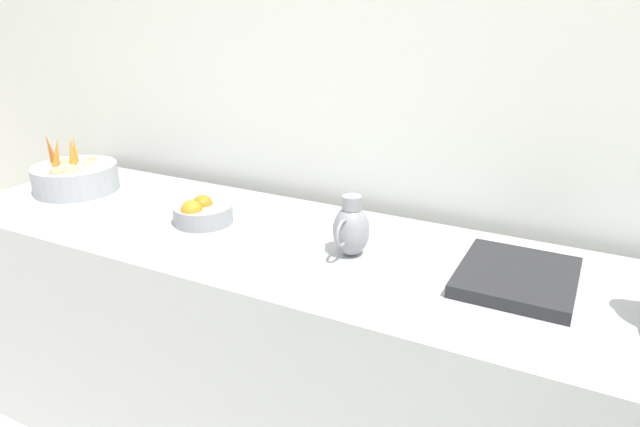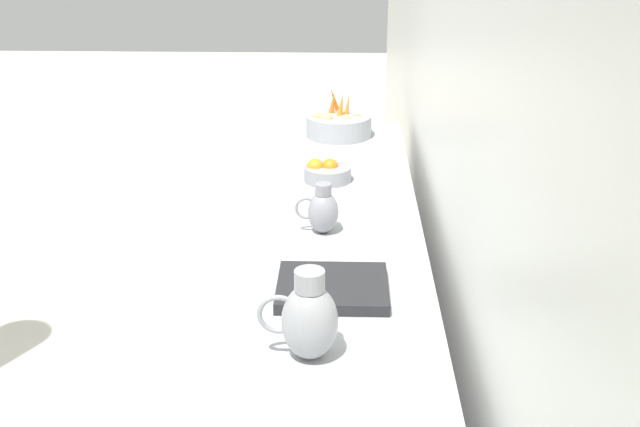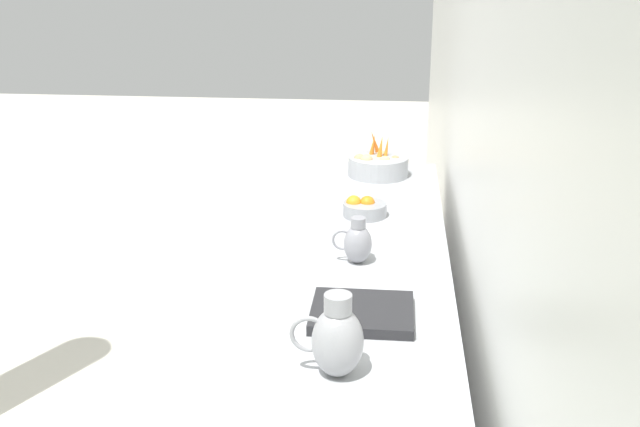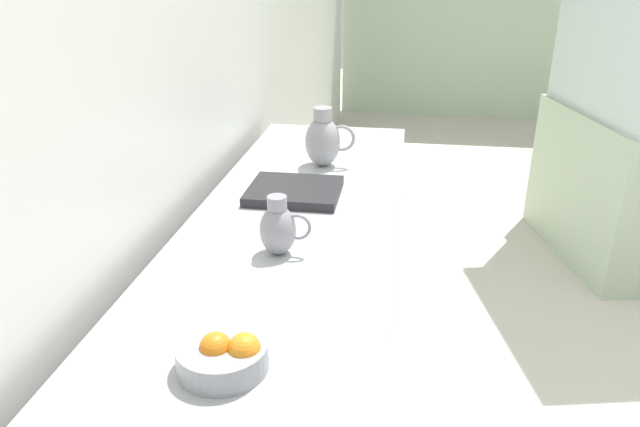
# 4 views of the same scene
# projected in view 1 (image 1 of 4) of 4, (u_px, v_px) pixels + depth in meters

# --- Properties ---
(tile_wall_left) EXTENTS (0.10, 9.41, 3.00)m
(tile_wall_left) POSITION_uv_depth(u_px,v_px,m) (576.00, 37.00, 1.65)
(tile_wall_left) COLOR silver
(tile_wall_left) RESTS_ON ground_plane
(prep_counter) EXTENTS (0.71, 2.98, 0.89)m
(prep_counter) POSITION_uv_depth(u_px,v_px,m) (348.00, 375.00, 1.85)
(prep_counter) COLOR #ADAFB5
(prep_counter) RESTS_ON ground_plane
(vegetable_colander) EXTENTS (0.32, 0.32, 0.23)m
(vegetable_colander) POSITION_uv_depth(u_px,v_px,m) (75.00, 177.00, 2.23)
(vegetable_colander) COLOR #9EA0A5
(vegetable_colander) RESTS_ON prep_counter
(orange_bowl) EXTENTS (0.20, 0.20, 0.09)m
(orange_bowl) POSITION_uv_depth(u_px,v_px,m) (202.00, 213.00, 1.91)
(orange_bowl) COLOR gray
(orange_bowl) RESTS_ON prep_counter
(metal_pitcher_short) EXTENTS (0.16, 0.11, 0.19)m
(metal_pitcher_short) POSITION_uv_depth(u_px,v_px,m) (351.00, 229.00, 1.66)
(metal_pitcher_short) COLOR gray
(metal_pitcher_short) RESTS_ON prep_counter
(counter_sink_basin) EXTENTS (0.34, 0.30, 0.04)m
(counter_sink_basin) POSITION_uv_depth(u_px,v_px,m) (517.00, 277.00, 1.51)
(counter_sink_basin) COLOR #232326
(counter_sink_basin) RESTS_ON prep_counter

